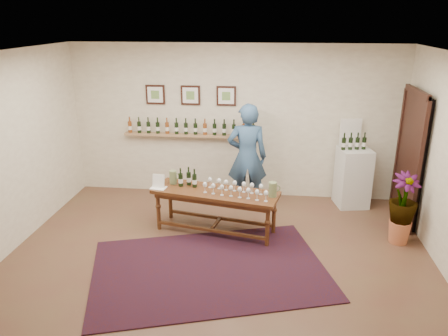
# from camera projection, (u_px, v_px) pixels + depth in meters

# --- Properties ---
(ground) EXTENTS (6.00, 6.00, 0.00)m
(ground) POSITION_uv_depth(u_px,v_px,m) (218.00, 261.00, 6.09)
(ground) COLOR brown
(ground) RESTS_ON ground
(room_shell) EXTENTS (6.00, 6.00, 6.00)m
(room_shell) POSITION_uv_depth(u_px,v_px,m) (358.00, 151.00, 7.23)
(room_shell) COLOR #F3E9CE
(room_shell) RESTS_ON ground
(rug) EXTENTS (3.55, 2.87, 0.02)m
(rug) POSITION_uv_depth(u_px,v_px,m) (209.00, 269.00, 5.88)
(rug) COLOR #43110C
(rug) RESTS_ON ground
(tasting_table) EXTENTS (2.03, 1.01, 0.69)m
(tasting_table) POSITION_uv_depth(u_px,v_px,m) (216.00, 197.00, 6.75)
(tasting_table) COLOR #482312
(tasting_table) RESTS_ON ground
(table_glasses) EXTENTS (1.31, 0.59, 0.18)m
(table_glasses) POSITION_uv_depth(u_px,v_px,m) (237.00, 189.00, 6.56)
(table_glasses) COLOR silver
(table_glasses) RESTS_ON tasting_table
(table_bottles) EXTENTS (0.27, 0.17, 0.28)m
(table_bottles) POSITION_uv_depth(u_px,v_px,m) (188.00, 177.00, 6.87)
(table_bottles) COLOR black
(table_bottles) RESTS_ON tasting_table
(pitcher_left) EXTENTS (0.18, 0.18, 0.22)m
(pitcher_left) POSITION_uv_depth(u_px,v_px,m) (173.00, 177.00, 6.97)
(pitcher_left) COLOR #6D7C4D
(pitcher_left) RESTS_ON tasting_table
(pitcher_right) EXTENTS (0.16, 0.16, 0.22)m
(pitcher_right) POSITION_uv_depth(u_px,v_px,m) (273.00, 189.00, 6.47)
(pitcher_right) COLOR #6D7C4D
(pitcher_right) RESTS_ON tasting_table
(menu_card) EXTENTS (0.26, 0.21, 0.21)m
(menu_card) POSITION_uv_depth(u_px,v_px,m) (158.00, 181.00, 6.81)
(menu_card) COLOR white
(menu_card) RESTS_ON tasting_table
(display_pedestal) EXTENTS (0.62, 0.62, 1.05)m
(display_pedestal) POSITION_uv_depth(u_px,v_px,m) (353.00, 177.00, 7.74)
(display_pedestal) COLOR silver
(display_pedestal) RESTS_ON ground
(pedestal_bottles) EXTENTS (0.30, 0.13, 0.29)m
(pedestal_bottles) POSITION_uv_depth(u_px,v_px,m) (354.00, 141.00, 7.50)
(pedestal_bottles) COLOR black
(pedestal_bottles) RESTS_ON display_pedestal
(info_sign) EXTENTS (0.38, 0.09, 0.52)m
(info_sign) POSITION_uv_depth(u_px,v_px,m) (350.00, 132.00, 7.65)
(info_sign) COLOR white
(info_sign) RESTS_ON display_pedestal
(potted_plant) EXTENTS (0.61, 0.61, 0.95)m
(potted_plant) POSITION_uv_depth(u_px,v_px,m) (402.00, 209.00, 6.42)
(potted_plant) COLOR #BF663F
(potted_plant) RESTS_ON ground
(person) EXTENTS (0.72, 0.50, 1.88)m
(person) POSITION_uv_depth(u_px,v_px,m) (247.00, 157.00, 7.50)
(person) COLOR #325277
(person) RESTS_ON ground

